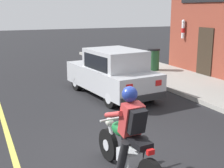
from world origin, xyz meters
name	(u,v)px	position (x,y,z in m)	size (l,w,h in m)	color
ground_plane	(114,157)	(0.00, 0.00, 0.00)	(80.00, 80.00, 0.00)	black
sidewalk_curb	(214,91)	(5.15, 3.00, 0.07)	(2.60, 22.00, 0.14)	#9E9B93
lane_stripe	(3,121)	(-1.80, 3.00, 0.00)	(0.12, 19.80, 0.01)	#D1C64C
motorcycle_with_rider	(129,140)	(-0.08, -0.77, 0.68)	(0.60, 2.02, 1.62)	black
car_hatchback	(112,73)	(1.79, 4.13, 0.77)	(2.05, 3.94, 1.57)	black
trash_bin	(153,59)	(5.02, 6.83, 0.64)	(0.56, 0.56, 0.98)	#23512D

